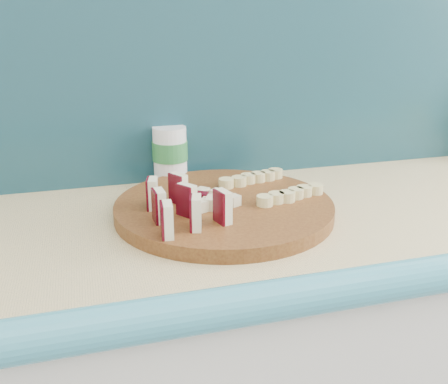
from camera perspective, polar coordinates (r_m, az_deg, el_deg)
name	(u,v)px	position (r m, az deg, el deg)	size (l,w,h in m)	color
kitchen_counter	(335,381)	(1.31, 12.54, -20.37)	(2.20, 0.63, 0.91)	silver
backsplash	(300,71)	(1.28, 8.70, 13.53)	(2.20, 0.02, 0.50)	teal
cutting_board	(224,208)	(1.00, 0.00, -1.81)	(0.44, 0.44, 0.03)	#47210F
apple_wedges	(180,204)	(0.91, -5.07, -1.33)	(0.14, 0.19, 0.06)	beige
apple_chunks	(213,199)	(0.98, -1.26, -0.80)	(0.07, 0.07, 0.02)	beige
banana_slices	(271,186)	(1.06, 5.41, 0.69)	(0.20, 0.20, 0.02)	#D8C984
canister	(170,154)	(1.19, -6.19, 4.34)	(0.08, 0.08, 0.14)	white
banana_peel	(179,198)	(1.09, -5.17, -0.73)	(0.22, 0.18, 0.01)	gold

